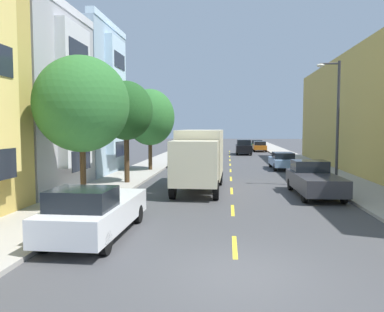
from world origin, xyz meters
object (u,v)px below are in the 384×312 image
at_px(parked_wagon_forest, 257,144).
at_px(parked_hatchback_navy, 192,151).
at_px(street_tree_nearest, 82,104).
at_px(parked_pickup_charcoal, 314,180).
at_px(delivery_box_truck, 200,155).
at_px(street_tree_third, 150,117).
at_px(street_lamp, 335,114).
at_px(parked_pickup_red, 197,148).
at_px(parked_wagon_orange, 260,146).
at_px(moving_black_sedan, 244,147).
at_px(street_tree_second, 126,111).
at_px(parked_hatchback_silver, 183,158).
at_px(parked_sedan_sky, 283,160).
at_px(parked_pickup_white, 95,212).

height_order(parked_wagon_forest, parked_hatchback_navy, same).
relative_size(street_tree_nearest, parked_pickup_charcoal, 1.19).
relative_size(parked_wagon_forest, parked_hatchback_navy, 1.17).
bearing_deg(delivery_box_truck, street_tree_third, 118.90).
distance_m(street_lamp, parked_pickup_red, 28.13).
xyz_separation_m(parked_wagon_orange, moving_black_sedan, (-2.56, -6.44, 0.18)).
bearing_deg(street_tree_third, street_tree_second, -90.00).
xyz_separation_m(parked_wagon_forest, parked_hatchback_silver, (-8.61, -28.01, -0.05)).
xyz_separation_m(street_tree_second, delivery_box_truck, (4.60, -1.21, -2.60)).
bearing_deg(parked_sedan_sky, parked_wagon_orange, 89.95).
bearing_deg(parked_wagon_orange, parked_pickup_charcoal, -90.24).
bearing_deg(street_tree_nearest, parked_wagon_orange, 75.14).
bearing_deg(parked_pickup_white, moving_black_sedan, 80.75).
height_order(parked_wagon_forest, parked_wagon_orange, same).
bearing_deg(parked_pickup_charcoal, delivery_box_truck, 164.80).
relative_size(delivery_box_truck, parked_sedan_sky, 1.77).
bearing_deg(street_tree_third, parked_hatchback_silver, 63.22).
bearing_deg(street_tree_second, parked_hatchback_silver, 79.28).
distance_m(street_lamp, parked_hatchback_navy, 23.46).
height_order(parked_pickup_charcoal, parked_sedan_sky, parked_pickup_charcoal).
height_order(street_tree_third, parked_wagon_forest, street_tree_third).
bearing_deg(parked_pickup_charcoal, parked_sedan_sky, 89.38).
height_order(street_tree_nearest, parked_pickup_white, street_tree_nearest).
bearing_deg(parked_sedan_sky, parked_pickup_charcoal, -90.62).
distance_m(parked_wagon_forest, parked_wagon_orange, 5.98).
bearing_deg(delivery_box_truck, parked_hatchback_silver, 100.97).
bearing_deg(parked_pickup_white, parked_wagon_forest, 80.15).
distance_m(street_tree_second, parked_hatchback_navy, 21.21).
distance_m(delivery_box_truck, parked_pickup_red, 27.32).
bearing_deg(parked_pickup_white, parked_sedan_sky, 67.12).
xyz_separation_m(street_lamp, parked_pickup_red, (-10.16, 26.00, -3.45)).
bearing_deg(street_tree_nearest, parked_sedan_sky, 57.17).
relative_size(parked_wagon_forest, parked_sedan_sky, 1.04).
distance_m(street_tree_nearest, delivery_box_truck, 7.92).
xyz_separation_m(parked_pickup_red, parked_pickup_charcoal, (8.41, -28.83, 0.00)).
bearing_deg(parked_pickup_charcoal, parked_hatchback_navy, 109.87).
bearing_deg(parked_wagon_forest, street_lamp, -87.70).
relative_size(street_tree_third, parked_hatchback_silver, 1.58).
height_order(parked_sedan_sky, parked_pickup_white, parked_pickup_white).
xyz_separation_m(parked_wagon_orange, parked_pickup_white, (-8.79, -44.69, 0.02)).
bearing_deg(parked_hatchback_silver, parked_hatchback_navy, 90.53).
xyz_separation_m(street_tree_third, parked_pickup_white, (1.97, -18.38, -3.48)).
relative_size(parked_wagon_orange, parked_pickup_charcoal, 0.88).
xyz_separation_m(street_tree_second, moving_black_sedan, (8.20, 26.99, -3.52)).
relative_size(delivery_box_truck, parked_hatchback_silver, 1.99).
relative_size(parked_hatchback_silver, parked_hatchback_navy, 1.00).
bearing_deg(parked_wagon_forest, parked_hatchback_navy, -115.02).
distance_m(parked_pickup_red, moving_black_sedan, 6.09).
bearing_deg(street_tree_nearest, street_lamp, 29.91).
height_order(parked_pickup_red, parked_hatchback_navy, parked_pickup_red).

